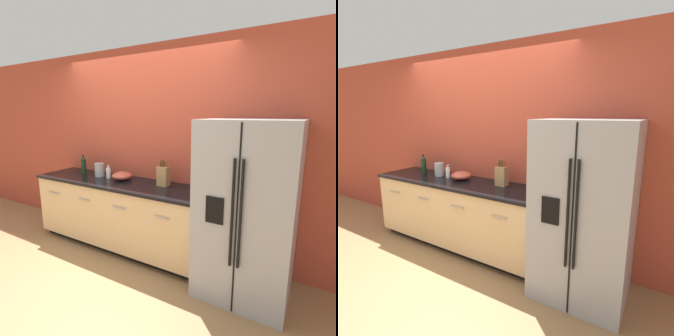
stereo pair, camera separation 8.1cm
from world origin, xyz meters
The scene contains 9 objects.
ground_plane centered at (0.00, 0.00, 0.00)m, with size 14.00×14.00×0.00m, color #997047.
wall_back centered at (0.00, 1.01, 1.30)m, with size 10.00×0.05×2.60m.
counter_unit centered at (-0.18, 0.67, 0.46)m, with size 2.43×0.64×0.91m.
refrigerator centered at (1.51, 0.59, 0.86)m, with size 0.86×0.80×1.72m.
knife_block centered at (0.46, 0.77, 1.03)m, with size 0.13×0.11×0.32m.
wine_bottle centered at (-0.86, 0.73, 1.03)m, with size 0.07×0.07×0.28m.
soap_dispenser centered at (-0.38, 0.72, 0.98)m, with size 0.06×0.06×0.18m.
steel_canister centered at (-0.56, 0.73, 1.00)m, with size 0.13×0.13×0.20m.
mixing_bowl centered at (-0.16, 0.74, 0.96)m, with size 0.27×0.27×0.11m.
Camera 1 is at (2.04, -1.85, 1.77)m, focal length 28.00 mm.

